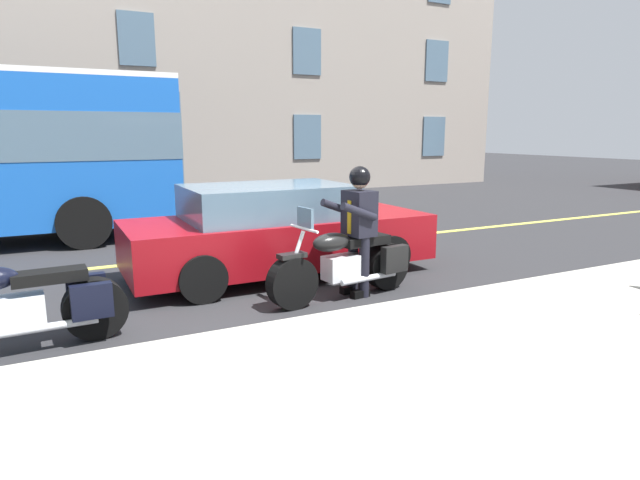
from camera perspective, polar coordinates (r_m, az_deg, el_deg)
The scene contains 8 objects.
ground_plane at distance 8.00m, azimuth -6.54°, elevation -4.51°, with size 80.00×80.00×0.00m, color #28282B.
sidewalk_curb at distance 4.35m, azimuth 15.86°, elevation -18.02°, with size 60.00×5.00×0.15m, color #B2ADA0.
lane_center_stripe at distance 9.84m, azimuth -10.63°, elevation -1.60°, with size 60.00×0.16×0.01m, color #E5DB4C.
motorcycle_main at distance 7.17m, azimuth 2.83°, elevation -2.58°, with size 2.22×0.77×1.26m.
rider_main at distance 7.17m, azimuth 4.06°, elevation 2.17°, with size 0.67×0.61×1.74m.
motorcycle_parked at distance 6.20m, azimuth -29.24°, elevation -6.30°, with size 2.22×0.66×1.26m.
car_silver at distance 8.27m, azimuth -4.59°, elevation 0.96°, with size 4.60×1.92×1.40m.
building_backdrop at distance 21.72m, azimuth -20.20°, elevation 20.20°, with size 29.18×6.06×11.54m.
Camera 1 is at (2.65, 7.23, 2.17)m, focal length 30.27 mm.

